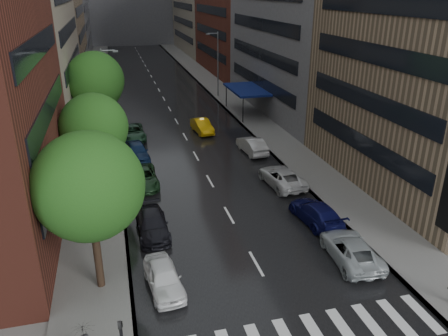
{
  "coord_description": "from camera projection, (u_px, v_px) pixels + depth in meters",
  "views": [
    {
      "loc": [
        -7.07,
        -15.95,
        14.62
      ],
      "look_at": [
        0.0,
        11.4,
        3.0
      ],
      "focal_mm": 35.0,
      "sensor_mm": 36.0,
      "label": 1
    }
  ],
  "objects": [
    {
      "name": "parked_cars_left",
      "position": [
        141.0,
        172.0,
        35.76
      ],
      "size": [
        2.61,
        30.32,
        1.6
      ],
      "color": "white",
      "rests_on": "ground"
    },
    {
      "name": "taxi",
      "position": [
        202.0,
        126.0,
        47.7
      ],
      "size": [
        1.99,
        4.55,
        1.46
      ],
      "primitive_type": "imported",
      "rotation": [
        0.0,
        0.0,
        0.1
      ],
      "color": "yellow",
      "rests_on": "ground"
    },
    {
      "name": "parked_cars_right",
      "position": [
        297.0,
        192.0,
        32.15
      ],
      "size": [
        2.81,
        23.55,
        1.53
      ],
      "color": "#AFB7B9",
      "rests_on": "ground"
    },
    {
      "name": "sidewalk_right",
      "position": [
        218.0,
        89.0,
        68.3
      ],
      "size": [
        4.0,
        140.0,
        0.15
      ],
      "primitive_type": "cube",
      "color": "gray",
      "rests_on": "ground"
    },
    {
      "name": "awning",
      "position": [
        247.0,
        90.0,
        53.7
      ],
      "size": [
        4.0,
        8.0,
        3.12
      ],
      "color": "navy",
      "rests_on": "sidewalk_right"
    },
    {
      "name": "ground",
      "position": [
        282.0,
        309.0,
        21.48
      ],
      "size": [
        220.0,
        220.0,
        0.0
      ],
      "primitive_type": "plane",
      "color": "gray",
      "rests_on": "ground"
    },
    {
      "name": "street_lamp_left",
      "position": [
        106.0,
        91.0,
        44.69
      ],
      "size": [
        1.74,
        0.22,
        9.0
      ],
      "color": "gray",
      "rests_on": "sidewalk_left"
    },
    {
      "name": "tree_near",
      "position": [
        89.0,
        186.0,
        20.84
      ],
      "size": [
        5.39,
        5.39,
        8.59
      ],
      "color": "#382619",
      "rests_on": "ground"
    },
    {
      "name": "street_lamp_right",
      "position": [
        217.0,
        63.0,
        61.7
      ],
      "size": [
        1.74,
        0.22,
        9.0
      ],
      "color": "gray",
      "rests_on": "sidewalk_right"
    },
    {
      "name": "tree_far",
      "position": [
        95.0,
        80.0,
        43.34
      ],
      "size": [
        5.68,
        5.68,
        9.05
      ],
      "color": "#382619",
      "rests_on": "ground"
    },
    {
      "name": "road",
      "position": [
        160.0,
        93.0,
        66.24
      ],
      "size": [
        14.0,
        140.0,
        0.01
      ],
      "primitive_type": "cube",
      "color": "black",
      "rests_on": "ground"
    },
    {
      "name": "tree_mid",
      "position": [
        94.0,
        127.0,
        31.56
      ],
      "size": [
        4.92,
        4.92,
        7.83
      ],
      "color": "#382619",
      "rests_on": "ground"
    },
    {
      "name": "sidewalk_left",
      "position": [
        99.0,
        96.0,
        64.13
      ],
      "size": [
        4.0,
        140.0,
        0.15
      ],
      "primitive_type": "cube",
      "color": "gray",
      "rests_on": "ground"
    }
  ]
}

